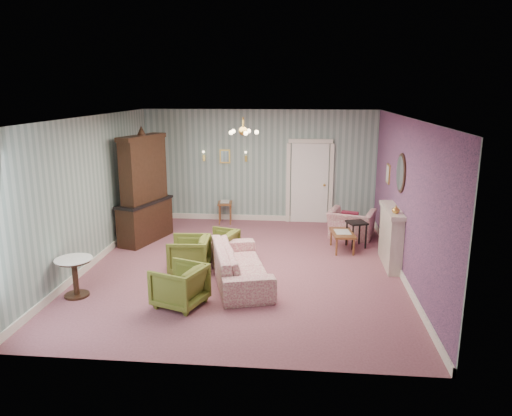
# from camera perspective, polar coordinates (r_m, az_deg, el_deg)

# --- Properties ---
(floor) EXTENTS (7.00, 7.00, 0.00)m
(floor) POSITION_cam_1_polar(r_m,az_deg,el_deg) (9.57, -1.43, -6.96)
(floor) COLOR #915461
(floor) RESTS_ON ground
(ceiling) EXTENTS (7.00, 7.00, 0.00)m
(ceiling) POSITION_cam_1_polar(r_m,az_deg,el_deg) (8.95, -1.54, 10.66)
(ceiling) COLOR white
(ceiling) RESTS_ON ground
(wall_back) EXTENTS (6.00, 0.00, 6.00)m
(wall_back) POSITION_cam_1_polar(r_m,az_deg,el_deg) (12.57, 0.42, 4.95)
(wall_back) COLOR gray
(wall_back) RESTS_ON ground
(wall_front) EXTENTS (6.00, 0.00, 6.00)m
(wall_front) POSITION_cam_1_polar(r_m,az_deg,el_deg) (5.82, -5.61, -5.80)
(wall_front) COLOR gray
(wall_front) RESTS_ON ground
(wall_left) EXTENTS (0.00, 7.00, 7.00)m
(wall_left) POSITION_cam_1_polar(r_m,az_deg,el_deg) (9.96, -18.89, 1.82)
(wall_left) COLOR gray
(wall_left) RESTS_ON ground
(wall_right) EXTENTS (0.00, 7.00, 7.00)m
(wall_right) POSITION_cam_1_polar(r_m,az_deg,el_deg) (9.29, 17.22, 1.12)
(wall_right) COLOR gray
(wall_right) RESTS_ON ground
(wall_right_floral) EXTENTS (0.00, 7.00, 7.00)m
(wall_right_floral) POSITION_cam_1_polar(r_m,az_deg,el_deg) (9.29, 17.13, 1.12)
(wall_right_floral) COLOR #B95C8A
(wall_right_floral) RESTS_ON ground
(door) EXTENTS (1.12, 0.12, 2.16)m
(door) POSITION_cam_1_polar(r_m,az_deg,el_deg) (12.55, 6.33, 3.14)
(door) COLOR white
(door) RESTS_ON floor
(olive_chair_a) EXTENTS (0.89, 0.92, 0.75)m
(olive_chair_a) POSITION_cam_1_polar(r_m,az_deg,el_deg) (7.92, -9.00, -8.80)
(olive_chair_a) COLOR #626925
(olive_chair_a) RESTS_ON floor
(olive_chair_b) EXTENTS (0.73, 0.77, 0.75)m
(olive_chair_b) POSITION_cam_1_polar(r_m,az_deg,el_deg) (9.30, -7.90, -5.25)
(olive_chair_b) COLOR #626925
(olive_chair_b) RESTS_ON floor
(olive_chair_c) EXTENTS (0.76, 0.79, 0.66)m
(olive_chair_c) POSITION_cam_1_polar(r_m,az_deg,el_deg) (9.95, -4.29, -4.14)
(olive_chair_c) COLOR #626925
(olive_chair_c) RESTS_ON floor
(sofa_chintz) EXTENTS (1.23, 2.33, 0.87)m
(sofa_chintz) POSITION_cam_1_polar(r_m,az_deg,el_deg) (8.75, -1.88, -5.95)
(sofa_chintz) COLOR #A3425B
(sofa_chintz) RESTS_ON floor
(wingback_chair) EXTENTS (1.15, 0.92, 0.88)m
(wingback_chair) POSITION_cam_1_polar(r_m,az_deg,el_deg) (11.50, 11.19, -1.32)
(wingback_chair) COLOR #A3425B
(wingback_chair) RESTS_ON floor
(dresser) EXTENTS (0.98, 1.63, 2.56)m
(dresser) POSITION_cam_1_polar(r_m,az_deg,el_deg) (11.16, -13.12, 2.57)
(dresser) COLOR black
(dresser) RESTS_ON floor
(fireplace) EXTENTS (0.30, 1.40, 1.16)m
(fireplace) POSITION_cam_1_polar(r_m,az_deg,el_deg) (9.86, 15.61, -3.28)
(fireplace) COLOR beige
(fireplace) RESTS_ON floor
(mantel_vase) EXTENTS (0.15, 0.15, 0.15)m
(mantel_vase) POSITION_cam_1_polar(r_m,az_deg,el_deg) (9.31, 16.16, -0.16)
(mantel_vase) COLOR gold
(mantel_vase) RESTS_ON fireplace
(oval_mirror) EXTENTS (0.04, 0.76, 0.84)m
(oval_mirror) POSITION_cam_1_polar(r_m,az_deg,el_deg) (9.59, 16.69, 3.98)
(oval_mirror) COLOR white
(oval_mirror) RESTS_ON wall_right
(framed_print) EXTENTS (0.04, 0.34, 0.42)m
(framed_print) POSITION_cam_1_polar(r_m,az_deg,el_deg) (10.94, 15.32, 3.91)
(framed_print) COLOR gold
(framed_print) RESTS_ON wall_right
(coffee_table) EXTENTS (0.54, 0.85, 0.41)m
(coffee_table) POSITION_cam_1_polar(r_m,az_deg,el_deg) (10.62, 10.12, -3.86)
(coffee_table) COLOR brown
(coffee_table) RESTS_ON floor
(side_table_black) EXTENTS (0.50, 0.50, 0.58)m
(side_table_black) POSITION_cam_1_polar(r_m,az_deg,el_deg) (10.85, 11.73, -3.08)
(side_table_black) COLOR black
(side_table_black) RESTS_ON floor
(pedestal_table) EXTENTS (0.66, 0.66, 0.67)m
(pedestal_table) POSITION_cam_1_polar(r_m,az_deg,el_deg) (8.71, -20.54, -7.67)
(pedestal_table) COLOR black
(pedestal_table) RESTS_ON floor
(nesting_table) EXTENTS (0.40, 0.49, 0.60)m
(nesting_table) POSITION_cam_1_polar(r_m,az_deg,el_deg) (12.57, -3.66, -0.43)
(nesting_table) COLOR brown
(nesting_table) RESTS_ON floor
(gilt_mirror_back) EXTENTS (0.28, 0.06, 0.36)m
(gilt_mirror_back) POSITION_cam_1_polar(r_m,az_deg,el_deg) (12.61, -3.69, 6.10)
(gilt_mirror_back) COLOR gold
(gilt_mirror_back) RESTS_ON wall_back
(sconce_left) EXTENTS (0.16, 0.12, 0.30)m
(sconce_left) POSITION_cam_1_polar(r_m,az_deg,el_deg) (12.69, -6.17, 6.09)
(sconce_left) COLOR gold
(sconce_left) RESTS_ON wall_back
(sconce_right) EXTENTS (0.16, 0.12, 0.30)m
(sconce_right) POSITION_cam_1_polar(r_m,az_deg,el_deg) (12.51, -1.20, 6.06)
(sconce_right) COLOR gold
(sconce_right) RESTS_ON wall_back
(chandelier) EXTENTS (0.56, 0.56, 0.36)m
(chandelier) POSITION_cam_1_polar(r_m,az_deg,el_deg) (8.97, -1.53, 8.94)
(chandelier) COLOR gold
(chandelier) RESTS_ON ceiling
(burgundy_cushion) EXTENTS (0.41, 0.28, 0.39)m
(burgundy_cushion) POSITION_cam_1_polar(r_m,az_deg,el_deg) (11.34, 11.03, -1.32)
(burgundy_cushion) COLOR maroon
(burgundy_cushion) RESTS_ON wingback_chair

